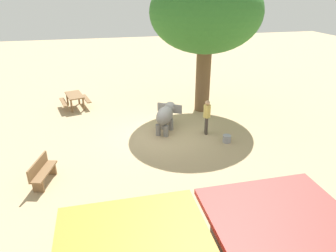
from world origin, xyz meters
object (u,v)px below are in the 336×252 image
elephant (166,115)px  picnic_table_near (75,98)px  shade_tree_main (206,14)px  wooden_bench (42,171)px  person_handler (207,115)px  feed_bucket (227,139)px

elephant → picnic_table_near: (4.28, -4.07, -0.21)m
shade_tree_main → wooden_bench: 10.32m
shade_tree_main → picnic_table_near: (6.80, -1.83, -4.42)m
person_handler → feed_bucket: size_ratio=4.50×
elephant → feed_bucket: elephant is taller
shade_tree_main → picnic_table_near: 8.31m
elephant → feed_bucket: bearing=-94.8°
elephant → shade_tree_main: bearing=-17.0°
shade_tree_main → person_handler: bearing=75.1°
person_handler → picnic_table_near: bearing=-22.1°
shade_tree_main → feed_bucket: 6.25m
picnic_table_near → elephant: bearing=-147.8°
shade_tree_main → wooden_bench: size_ratio=4.83×
feed_bucket → picnic_table_near: bearing=-41.2°
wooden_bench → picnic_table_near: bearing=-170.1°
shade_tree_main → feed_bucket: (0.18, 3.95, -4.84)m
person_handler → picnic_table_near: (6.02, -4.77, -0.36)m
elephant → wooden_bench: (5.04, 3.14, -0.32)m
person_handler → picnic_table_near: person_handler is taller
elephant → wooden_bench: 5.94m
wooden_bench → picnic_table_near: wooden_bench is taller
person_handler → shade_tree_main: (-0.78, -2.93, 4.06)m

